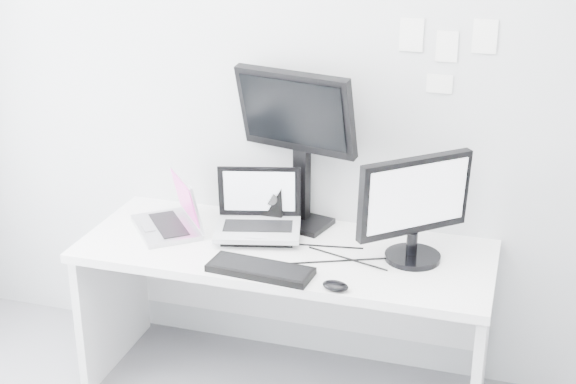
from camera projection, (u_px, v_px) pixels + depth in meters
The scene contains 13 objects.
back_wall at pixel (308, 89), 3.63m from camera, with size 3.60×3.60×0.00m, color silver.
desk at pixel (285, 320), 3.69m from camera, with size 1.80×0.70×0.73m, color white.
macbook at pixel (164, 202), 3.68m from camera, with size 0.36×0.27×0.27m, color #AAAAAE.
speaker at pixel (274, 203), 3.76m from camera, with size 0.10×0.10×0.20m, color black.
dell_laptop at pixel (257, 206), 3.58m from camera, with size 0.37×0.29×0.31m, color silver.
rear_monitor at pixel (298, 147), 3.64m from camera, with size 0.56×0.20×0.76m, color black.
samsung_monitor at pixel (416, 208), 3.35m from camera, with size 0.51×0.24×0.47m, color black.
keyboard at pixel (260, 270), 3.32m from camera, with size 0.43×0.15×0.03m, color black.
mouse at pixel (335, 286), 3.19m from camera, with size 0.11×0.07×0.04m, color black.
wall_note_0 at pixel (411, 35), 3.41m from camera, with size 0.10×0.00×0.14m, color white.
wall_note_1 at pixel (447, 46), 3.38m from camera, with size 0.09×0.00×0.13m, color white.
wall_note_2 at pixel (485, 36), 3.32m from camera, with size 0.10×0.00×0.14m, color white.
wall_note_3 at pixel (439, 84), 3.44m from camera, with size 0.11×0.00×0.08m, color white.
Camera 1 is at (0.94, -1.82, 2.27)m, focal length 50.82 mm.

